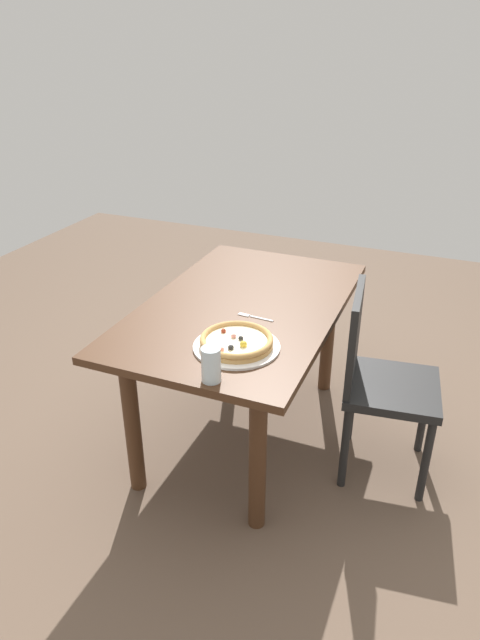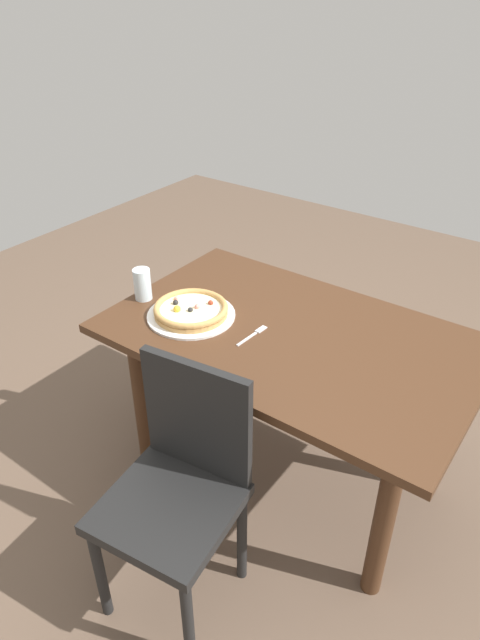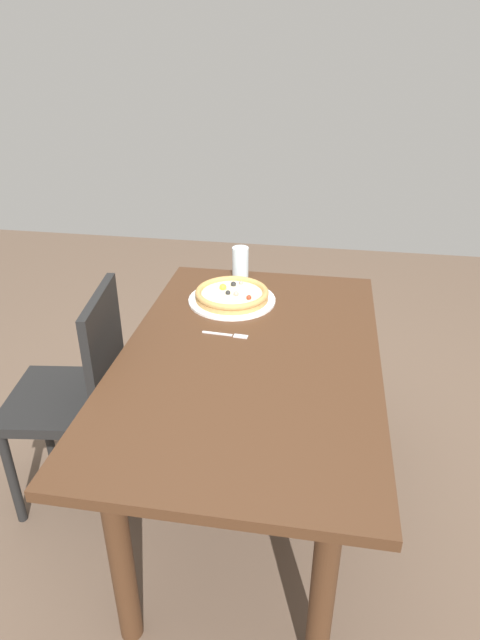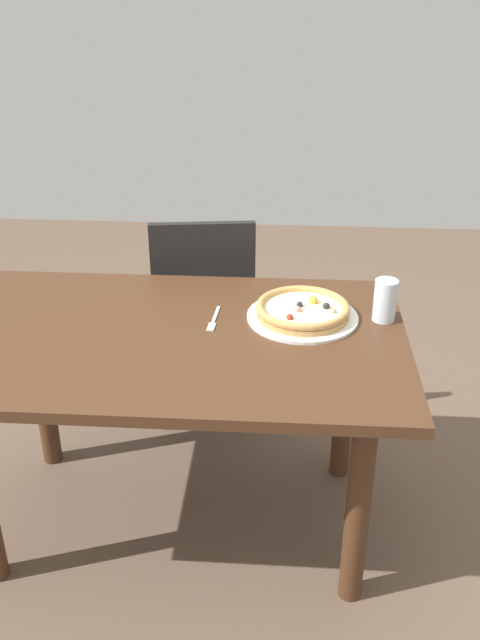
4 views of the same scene
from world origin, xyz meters
TOP-DOWN VIEW (x-y plane):
  - ground_plane at (0.00, 0.00)m, footprint 6.00×6.00m
  - dining_table at (0.00, 0.00)m, footprint 1.38×0.85m
  - chair_near at (-0.01, -0.64)m, footprint 0.45×0.45m
  - plate at (-0.38, -0.13)m, footprint 0.35×0.35m
  - pizza at (-0.38, -0.13)m, footprint 0.29×0.29m
  - fork at (-0.11, -0.09)m, footprint 0.03×0.17m
  - drinking_glass at (-0.63, -0.13)m, footprint 0.07×0.07m

SIDE VIEW (x-z plane):
  - ground_plane at x=0.00m, z-range 0.00..0.00m
  - chair_near at x=-0.01m, z-range 0.05..0.93m
  - dining_table at x=0.00m, z-range 0.25..0.98m
  - fork at x=-0.11m, z-range 0.72..0.73m
  - plate at x=-0.38m, z-range 0.72..0.73m
  - pizza at x=-0.38m, z-range 0.73..0.78m
  - drinking_glass at x=-0.63m, z-range 0.72..0.86m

